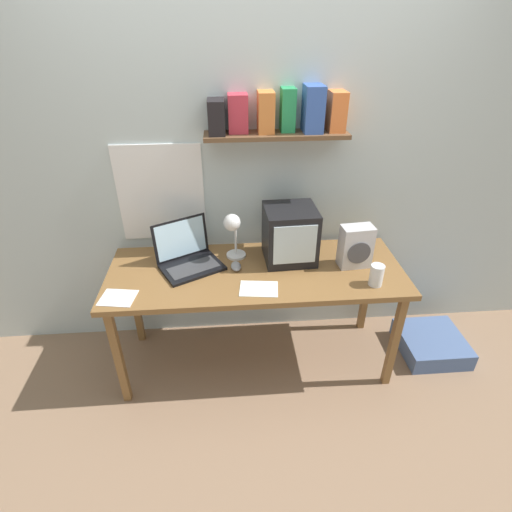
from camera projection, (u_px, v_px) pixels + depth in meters
name	position (u px, v px, depth m)	size (l,w,h in m)	color
ground_plane	(256.00, 358.00, 2.82)	(12.00, 12.00, 0.00)	#907056
back_wall	(251.00, 160.00, 2.48)	(5.60, 0.24, 2.60)	silver
corner_desk	(256.00, 279.00, 2.46)	(1.79, 0.67, 0.75)	brown
crt_monitor	(290.00, 234.00, 2.46)	(0.32, 0.31, 0.34)	black
laptop	(187.00, 255.00, 2.45)	(0.44, 0.42, 0.27)	black
desk_lamp	(233.00, 229.00, 2.41)	(0.13, 0.17, 0.32)	white
juice_glass	(376.00, 276.00, 2.27)	(0.08, 0.08, 0.13)	white
space_heater	(356.00, 247.00, 2.41)	(0.20, 0.13, 0.26)	silver
computer_mouse	(236.00, 266.00, 2.43)	(0.07, 0.11, 0.03)	gray
loose_paper_near_monitor	(258.00, 289.00, 2.26)	(0.23, 0.18, 0.00)	white
loose_paper_near_laptop	(118.00, 298.00, 2.19)	(0.21, 0.18, 0.00)	white
floor_cushion	(431.00, 344.00, 2.85)	(0.43, 0.43, 0.13)	#516A9D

